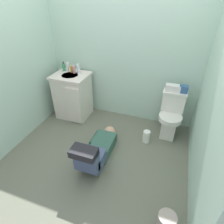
{
  "coord_description": "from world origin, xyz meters",
  "views": [
    {
      "loc": [
        0.86,
        -1.85,
        2.06
      ],
      "look_at": [
        0.05,
        0.44,
        0.45
      ],
      "focal_mm": 30.13,
      "sensor_mm": 36.0,
      "label": 1
    }
  ],
  "objects_px": {
    "vanity_cabinet": "(73,96)",
    "toiletry_bag": "(184,89)",
    "person_plumber": "(97,150)",
    "bottle_white": "(68,67)",
    "soap_dispenser": "(64,67)",
    "bottle_clear": "(78,69)",
    "bottle_amber": "(72,69)",
    "trash_can": "(166,223)",
    "bottle_pink": "(74,69)",
    "paper_towel_roll": "(146,137)",
    "tissue_box": "(173,88)",
    "toilet": "(171,115)",
    "faucet": "(74,69)"
  },
  "relations": [
    {
      "from": "soap_dispenser",
      "to": "bottle_amber",
      "type": "height_order",
      "value": "soap_dispenser"
    },
    {
      "from": "bottle_white",
      "to": "trash_can",
      "type": "height_order",
      "value": "bottle_white"
    },
    {
      "from": "soap_dispenser",
      "to": "person_plumber",
      "type": "bearing_deg",
      "value": -44.56
    },
    {
      "from": "faucet",
      "to": "bottle_white",
      "type": "relative_size",
      "value": 0.61
    },
    {
      "from": "bottle_white",
      "to": "paper_towel_roll",
      "type": "xyz_separation_m",
      "value": [
        1.54,
        -0.43,
        -0.8
      ]
    },
    {
      "from": "bottle_white",
      "to": "trash_can",
      "type": "xyz_separation_m",
      "value": [
        1.97,
        -1.66,
        -0.79
      ]
    },
    {
      "from": "soap_dispenser",
      "to": "faucet",
      "type": "bearing_deg",
      "value": 6.01
    },
    {
      "from": "faucet",
      "to": "bottle_amber",
      "type": "xyz_separation_m",
      "value": [
        -0.02,
        -0.05,
        0.01
      ]
    },
    {
      "from": "person_plumber",
      "to": "bottle_white",
      "type": "relative_size",
      "value": 6.51
    },
    {
      "from": "toilet",
      "to": "trash_can",
      "type": "height_order",
      "value": "toilet"
    },
    {
      "from": "person_plumber",
      "to": "bottle_white",
      "type": "bearing_deg",
      "value": 133.07
    },
    {
      "from": "faucet",
      "to": "trash_can",
      "type": "distance_m",
      "value": 2.62
    },
    {
      "from": "toilet",
      "to": "toiletry_bag",
      "type": "relative_size",
      "value": 6.05
    },
    {
      "from": "tissue_box",
      "to": "toilet",
      "type": "bearing_deg",
      "value": -63.57
    },
    {
      "from": "bottle_white",
      "to": "toilet",
      "type": "bearing_deg",
      "value": -3.44
    },
    {
      "from": "faucet",
      "to": "trash_can",
      "type": "bearing_deg",
      "value": -41.99
    },
    {
      "from": "faucet",
      "to": "bottle_amber",
      "type": "relative_size",
      "value": 0.87
    },
    {
      "from": "toilet",
      "to": "tissue_box",
      "type": "height_order",
      "value": "tissue_box"
    },
    {
      "from": "bottle_amber",
      "to": "bottle_pink",
      "type": "distance_m",
      "value": 0.06
    },
    {
      "from": "toilet",
      "to": "bottle_amber",
      "type": "xyz_separation_m",
      "value": [
        -1.76,
        0.08,
        0.51
      ]
    },
    {
      "from": "toiletry_bag",
      "to": "bottle_clear",
      "type": "distance_m",
      "value": 1.73
    },
    {
      "from": "vanity_cabinet",
      "to": "toiletry_bag",
      "type": "xyz_separation_m",
      "value": [
        1.84,
        0.1,
        0.39
      ]
    },
    {
      "from": "toilet",
      "to": "bottle_pink",
      "type": "distance_m",
      "value": 1.78
    },
    {
      "from": "person_plumber",
      "to": "tissue_box",
      "type": "xyz_separation_m",
      "value": [
        0.84,
        1.0,
        0.62
      ]
    },
    {
      "from": "vanity_cabinet",
      "to": "bottle_white",
      "type": "relative_size",
      "value": 5.01
    },
    {
      "from": "vanity_cabinet",
      "to": "paper_towel_roll",
      "type": "xyz_separation_m",
      "value": [
        1.43,
        -0.31,
        -0.32
      ]
    },
    {
      "from": "soap_dispenser",
      "to": "bottle_clear",
      "type": "bearing_deg",
      "value": -5.78
    },
    {
      "from": "person_plumber",
      "to": "toiletry_bag",
      "type": "height_order",
      "value": "toiletry_bag"
    },
    {
      "from": "vanity_cabinet",
      "to": "faucet",
      "type": "bearing_deg",
      "value": 91.31
    },
    {
      "from": "toilet",
      "to": "person_plumber",
      "type": "relative_size",
      "value": 0.7
    },
    {
      "from": "vanity_cabinet",
      "to": "bottle_amber",
      "type": "bearing_deg",
      "value": 105.08
    },
    {
      "from": "bottle_amber",
      "to": "trash_can",
      "type": "height_order",
      "value": "bottle_amber"
    },
    {
      "from": "faucet",
      "to": "bottle_amber",
      "type": "bearing_deg",
      "value": -115.23
    },
    {
      "from": "bottle_amber",
      "to": "bottle_clear",
      "type": "relative_size",
      "value": 0.67
    },
    {
      "from": "tissue_box",
      "to": "bottle_pink",
      "type": "relative_size",
      "value": 1.63
    },
    {
      "from": "bottle_clear",
      "to": "toilet",
      "type": "bearing_deg",
      "value": -2.86
    },
    {
      "from": "person_plumber",
      "to": "trash_can",
      "type": "distance_m",
      "value": 1.2
    },
    {
      "from": "vanity_cabinet",
      "to": "soap_dispenser",
      "type": "xyz_separation_m",
      "value": [
        -0.19,
        0.13,
        0.47
      ]
    },
    {
      "from": "vanity_cabinet",
      "to": "bottle_pink",
      "type": "bearing_deg",
      "value": 70.43
    },
    {
      "from": "trash_can",
      "to": "vanity_cabinet",
      "type": "bearing_deg",
      "value": 140.53
    },
    {
      "from": "soap_dispenser",
      "to": "bottle_white",
      "type": "xyz_separation_m",
      "value": [
        0.08,
        -0.0,
        0.01
      ]
    },
    {
      "from": "bottle_pink",
      "to": "paper_towel_roll",
      "type": "relative_size",
      "value": 0.67
    },
    {
      "from": "tissue_box",
      "to": "toiletry_bag",
      "type": "height_order",
      "value": "toiletry_bag"
    },
    {
      "from": "toiletry_bag",
      "to": "trash_can",
      "type": "distance_m",
      "value": 1.78
    },
    {
      "from": "paper_towel_roll",
      "to": "bottle_clear",
      "type": "bearing_deg",
      "value": 163.19
    },
    {
      "from": "vanity_cabinet",
      "to": "bottle_pink",
      "type": "relative_size",
      "value": 6.08
    },
    {
      "from": "bottle_pink",
      "to": "bottle_white",
      "type": "bearing_deg",
      "value": 164.32
    },
    {
      "from": "tissue_box",
      "to": "bottle_amber",
      "type": "bearing_deg",
      "value": -179.75
    },
    {
      "from": "vanity_cabinet",
      "to": "faucet",
      "type": "xyz_separation_m",
      "value": [
        -0.0,
        0.15,
        0.45
      ]
    },
    {
      "from": "bottle_amber",
      "to": "faucet",
      "type": "bearing_deg",
      "value": 64.77
    }
  ]
}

